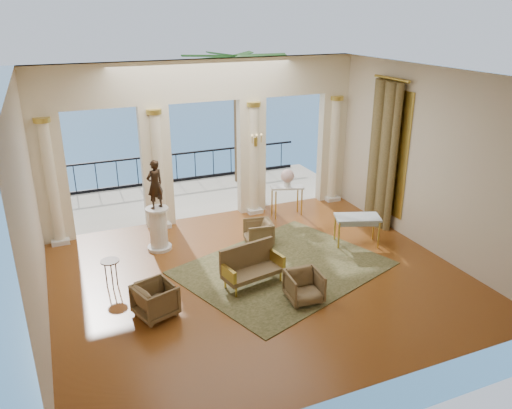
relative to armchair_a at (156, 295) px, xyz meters
name	(u,v)px	position (x,y,z in m)	size (l,w,h in m)	color
floor	(259,276)	(2.45, 0.39, -0.32)	(9.00, 9.00, 0.00)	#4C220B
room_walls	(283,170)	(2.45, -0.73, 2.56)	(9.00, 9.00, 9.00)	beige
arcade	(205,131)	(2.45, 4.21, 2.26)	(9.00, 0.56, 4.50)	#F8EDCA
terrace	(190,197)	(2.45, 6.19, -0.37)	(10.00, 3.60, 0.10)	#B2AA94
balustrade	(177,170)	(2.45, 7.79, 0.09)	(9.00, 0.06, 1.03)	black
palm_tree	(236,63)	(4.45, 6.99, 3.77)	(2.00, 2.00, 4.50)	#4C3823
sea	(78,106)	(2.45, 60.39, -6.32)	(160.00, 160.00, 0.00)	#205A9C
curtain	(382,155)	(6.74, 1.89, 1.70)	(0.33, 1.40, 4.09)	brown
window_frame	(388,152)	(6.92, 1.89, 1.78)	(0.04, 1.60, 3.40)	gold
wall_sconce	(256,141)	(3.85, 3.90, 1.91)	(0.30, 0.11, 0.33)	gold
rug	(283,268)	(3.14, 0.52, -0.31)	(4.47, 3.48, 0.02)	#2F3919
armchair_a	(156,295)	(0.00, 0.00, 0.00)	(0.63, 0.59, 0.64)	#46331D
armchair_b	(304,285)	(2.92, -0.90, 0.04)	(0.70, 0.65, 0.72)	#46331D
armchair_c	(258,231)	(3.11, 1.97, 0.03)	(0.68, 0.64, 0.70)	#46331D
armchair_d	(155,299)	(-0.05, -0.24, 0.06)	(0.73, 0.69, 0.76)	#46331D
settee	(251,265)	(2.17, 0.18, 0.13)	(1.46, 0.84, 0.91)	#46331D
game_table	(357,219)	(5.45, 0.98, 0.37)	(1.27, 0.97, 0.77)	#97AEC1
pedestal	(158,229)	(0.67, 2.68, 0.22)	(0.61, 0.61, 1.12)	silver
statue	(155,184)	(0.67, 2.68, 1.42)	(0.45, 0.29, 1.23)	black
console_table	(287,191)	(4.65, 3.44, 0.43)	(1.02, 0.66, 0.91)	silver
urn	(287,177)	(4.65, 3.44, 0.88)	(0.39, 0.39, 0.52)	white
side_table	(110,264)	(-0.71, 1.21, 0.24)	(0.40, 0.40, 0.66)	black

